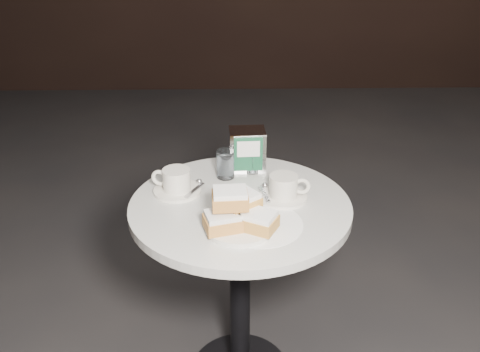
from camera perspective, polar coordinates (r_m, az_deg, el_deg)
name	(u,v)px	position (r m, az deg, el deg)	size (l,w,h in m)	color
cafe_table	(240,255)	(1.79, 0.01, -8.40)	(0.70, 0.70, 0.74)	black
sugar_spill	(259,224)	(1.58, 2.07, -5.11)	(0.26, 0.26, 0.00)	white
beignet_plate	(239,215)	(1.53, -0.16, -4.19)	(0.22, 0.21, 0.13)	silver
coffee_cup_left	(176,182)	(1.74, -6.80, -0.68)	(0.19, 0.19, 0.08)	silver
coffee_cup_right	(284,189)	(1.70, 4.70, -1.36)	(0.17, 0.17, 0.08)	silver
water_glass_left	(225,165)	(1.82, -1.56, 1.23)	(0.07, 0.07, 0.10)	silver
water_glass_right	(252,157)	(1.86, 1.27, 2.04)	(0.07, 0.07, 0.11)	white
napkin_dispenser	(247,149)	(1.87, 0.77, 2.85)	(0.13, 0.11, 0.14)	white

